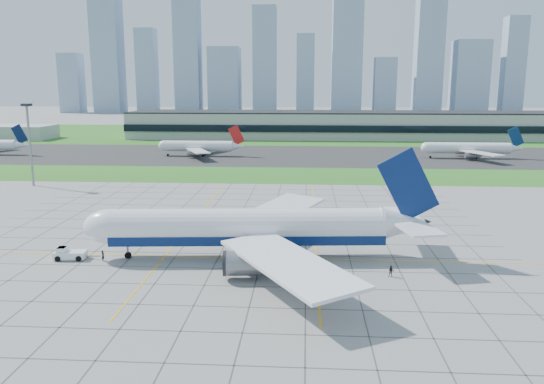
# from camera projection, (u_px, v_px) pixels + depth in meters

# --- Properties ---
(ground) EXTENTS (1400.00, 1400.00, 0.00)m
(ground) POSITION_uv_depth(u_px,v_px,m) (220.00, 254.00, 99.26)
(ground) COLOR gray
(ground) RESTS_ON ground
(grass_median) EXTENTS (700.00, 35.00, 0.04)m
(grass_median) POSITION_uv_depth(u_px,v_px,m) (261.00, 175.00, 187.31)
(grass_median) COLOR #2F631C
(grass_median) RESTS_ON ground
(asphalt_taxiway) EXTENTS (700.00, 75.00, 0.04)m
(asphalt_taxiway) POSITION_uv_depth(u_px,v_px,m) (271.00, 155.00, 241.12)
(asphalt_taxiway) COLOR #383838
(asphalt_taxiway) RESTS_ON ground
(grass_far) EXTENTS (700.00, 145.00, 0.04)m
(grass_far) POSITION_uv_depth(u_px,v_px,m) (282.00, 134.00, 348.75)
(grass_far) COLOR #2F631C
(grass_far) RESTS_ON ground
(apron_markings) EXTENTS (120.00, 130.00, 0.03)m
(apron_markings) POSITION_uv_depth(u_px,v_px,m) (231.00, 237.00, 110.08)
(apron_markings) COLOR #474744
(apron_markings) RESTS_ON ground
(terminal) EXTENTS (260.00, 43.00, 15.80)m
(terminal) POSITION_uv_depth(u_px,v_px,m) (346.00, 125.00, 320.09)
(terminal) COLOR #B7B7B2
(terminal) RESTS_ON ground
(service_block) EXTENTS (50.00, 25.00, 8.00)m
(service_block) POSITION_uv_depth(u_px,v_px,m) (10.00, 132.00, 314.04)
(service_block) COLOR #B7B7B2
(service_block) RESTS_ON ground
(light_mast) EXTENTS (2.50, 2.50, 25.60)m
(light_mast) POSITION_uv_depth(u_px,v_px,m) (29.00, 134.00, 164.09)
(light_mast) COLOR gray
(light_mast) RESTS_ON ground
(city_skyline) EXTENTS (523.00, 32.40, 160.00)m
(city_skyline) POSITION_uv_depth(u_px,v_px,m) (285.00, 60.00, 596.96)
(city_skyline) COLOR #8EA2BA
(city_skyline) RESTS_ON ground
(airliner) EXTENTS (64.46, 65.10, 20.29)m
(airliner) POSITION_uv_depth(u_px,v_px,m) (250.00, 228.00, 96.05)
(airliner) COLOR white
(airliner) RESTS_ON ground
(pushback_tug) EXTENTS (8.24, 3.25, 2.27)m
(pushback_tug) POSITION_uv_depth(u_px,v_px,m) (69.00, 254.00, 96.02)
(pushback_tug) COLOR white
(pushback_tug) RESTS_ON ground
(crew_near) EXTENTS (0.53, 0.76, 1.96)m
(crew_near) POSITION_uv_depth(u_px,v_px,m) (103.00, 256.00, 95.08)
(crew_near) COLOR black
(crew_near) RESTS_ON ground
(crew_far) EXTENTS (1.03, 0.85, 1.94)m
(crew_far) POSITION_uv_depth(u_px,v_px,m) (391.00, 271.00, 87.13)
(crew_far) COLOR black
(crew_far) RESTS_ON ground
(distant_jet_1) EXTENTS (36.65, 42.66, 14.08)m
(distant_jet_1) POSITION_uv_depth(u_px,v_px,m) (199.00, 146.00, 236.82)
(distant_jet_1) COLOR white
(distant_jet_1) RESTS_ON ground
(distant_jet_2) EXTENTS (41.22, 42.66, 14.08)m
(distant_jet_2) POSITION_uv_depth(u_px,v_px,m) (469.00, 148.00, 229.32)
(distant_jet_2) COLOR white
(distant_jet_2) RESTS_ON ground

